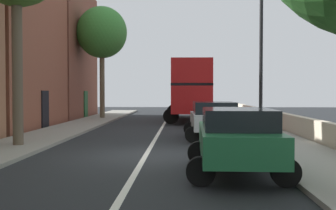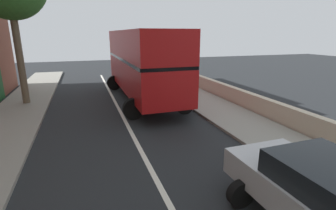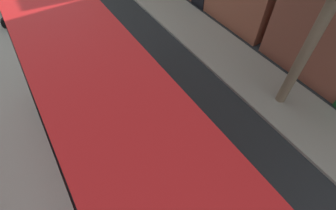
{
  "view_description": "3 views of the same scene",
  "coord_description": "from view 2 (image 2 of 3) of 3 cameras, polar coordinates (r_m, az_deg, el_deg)",
  "views": [
    {
      "loc": [
        1.18,
        -13.0,
        2.02
      ],
      "look_at": [
        0.44,
        7.71,
        1.37
      ],
      "focal_mm": 44.06,
      "sensor_mm": 36.0,
      "label": 1
    },
    {
      "loc": [
        -1.65,
        1.78,
        3.85
      ],
      "look_at": [
        1.51,
        11.12,
        1.08
      ],
      "focal_mm": 26.99,
      "sensor_mm": 36.0,
      "label": 2
    },
    {
      "loc": [
        2.42,
        20.33,
        7.54
      ],
      "look_at": [
        -0.22,
        16.17,
        1.52
      ],
      "focal_mm": 26.0,
      "sensor_mm": 36.0,
      "label": 3
    }
  ],
  "objects": [
    {
      "name": "parked_car_silver_right_1",
      "position": [
        5.84,
        32.63,
        -17.13
      ],
      "size": [
        2.58,
        4.22,
        1.6
      ],
      "color": "#B7BABF",
      "rests_on": "ground"
    },
    {
      "name": "double_decker_bus",
      "position": [
        15.07,
        -5.86,
        9.93
      ],
      "size": [
        3.59,
        10.1,
        4.06
      ],
      "color": "#B31416",
      "rests_on": "ground"
    }
  ]
}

